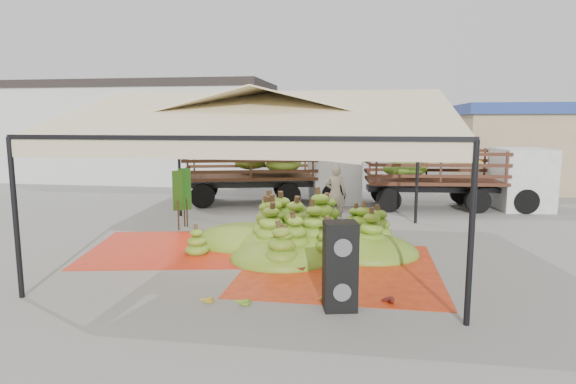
% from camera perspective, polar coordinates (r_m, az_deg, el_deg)
% --- Properties ---
extents(ground, '(90.00, 90.00, 0.00)m').
position_cam_1_polar(ground, '(12.43, -2.00, -6.92)').
color(ground, slate).
rests_on(ground, ground).
extents(canopy_tent, '(8.10, 8.10, 4.00)m').
position_cam_1_polar(canopy_tent, '(11.99, -2.08, 8.48)').
color(canopy_tent, black).
rests_on(canopy_tent, ground).
extents(building_white, '(14.30, 6.30, 5.40)m').
position_cam_1_polar(building_white, '(28.56, -16.67, 6.87)').
color(building_white, silver).
rests_on(building_white, ground).
extents(building_tan, '(6.30, 5.30, 4.10)m').
position_cam_1_polar(building_tan, '(25.97, 26.31, 4.84)').
color(building_tan, tan).
rests_on(building_tan, ground).
extents(tarp_left, '(4.62, 4.47, 0.01)m').
position_cam_1_polar(tarp_left, '(12.99, -13.86, -6.45)').
color(tarp_left, red).
rests_on(tarp_left, ground).
extents(tarp_right, '(4.30, 4.51, 0.01)m').
position_cam_1_polar(tarp_right, '(11.01, 6.18, -8.95)').
color(tarp_right, '#D34113').
rests_on(tarp_right, ground).
extents(banana_heap, '(7.68, 7.05, 1.34)m').
position_cam_1_polar(banana_heap, '(12.48, 2.12, -3.70)').
color(banana_heap, '#58801A').
rests_on(banana_heap, ground).
extents(hand_yellow_a, '(0.49, 0.45, 0.18)m').
position_cam_1_polar(hand_yellow_a, '(9.11, -9.76, -12.21)').
color(hand_yellow_a, gold).
rests_on(hand_yellow_a, ground).
extents(hand_yellow_b, '(0.59, 0.54, 0.22)m').
position_cam_1_polar(hand_yellow_b, '(8.93, 3.86, -12.39)').
color(hand_yellow_b, '#BB8A25').
rests_on(hand_yellow_b, ground).
extents(hand_red_a, '(0.48, 0.45, 0.17)m').
position_cam_1_polar(hand_red_a, '(10.74, 1.37, -8.90)').
color(hand_red_a, '#572B14').
rests_on(hand_red_a, ground).
extents(hand_red_b, '(0.51, 0.50, 0.18)m').
position_cam_1_polar(hand_red_b, '(9.05, 11.53, -12.39)').
color(hand_red_b, '#5C1B15').
rests_on(hand_red_b, ground).
extents(hand_green, '(0.55, 0.53, 0.20)m').
position_cam_1_polar(hand_green, '(8.93, -5.52, -12.51)').
color(hand_green, '#457117').
rests_on(hand_green, ground).
extents(hanging_bunches, '(4.74, 0.24, 0.20)m').
position_cam_1_polar(hanging_bunches, '(11.96, -3.14, 5.22)').
color(hanging_bunches, '#437317').
rests_on(hanging_bunches, ground).
extents(speaker_stack, '(0.66, 0.60, 1.56)m').
position_cam_1_polar(speaker_stack, '(8.51, 6.19, -8.70)').
color(speaker_stack, black).
rests_on(speaker_stack, ground).
extents(banana_leaves, '(0.96, 1.36, 3.70)m').
position_cam_1_polar(banana_leaves, '(15.37, -11.23, -4.11)').
color(banana_leaves, '#1E681B').
rests_on(banana_leaves, ground).
extents(vendor, '(0.70, 0.47, 1.90)m').
position_cam_1_polar(vendor, '(15.79, 5.65, -0.15)').
color(vendor, gray).
rests_on(vendor, ground).
extents(truck_left, '(7.26, 3.97, 2.37)m').
position_cam_1_polar(truck_left, '(19.50, -1.04, 3.01)').
color(truck_left, '#452B17').
rests_on(truck_left, ground).
extents(truck_right, '(6.81, 2.85, 2.28)m').
position_cam_1_polar(truck_right, '(19.36, 20.04, 2.30)').
color(truck_right, '#4E291A').
rests_on(truck_right, ground).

